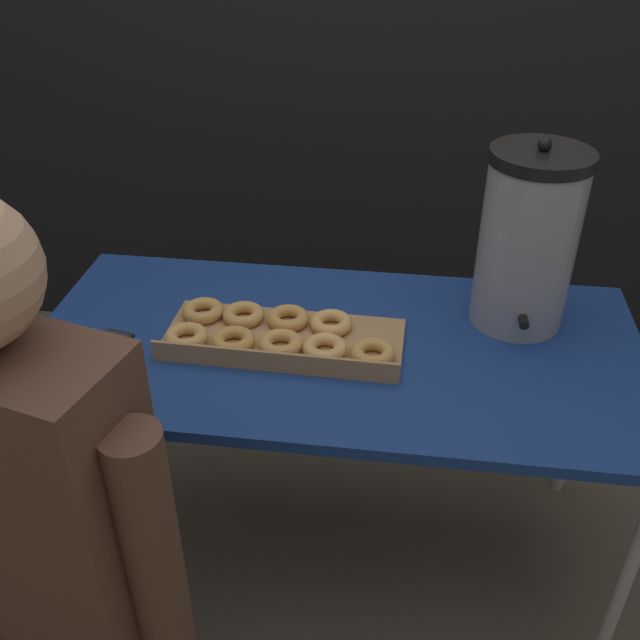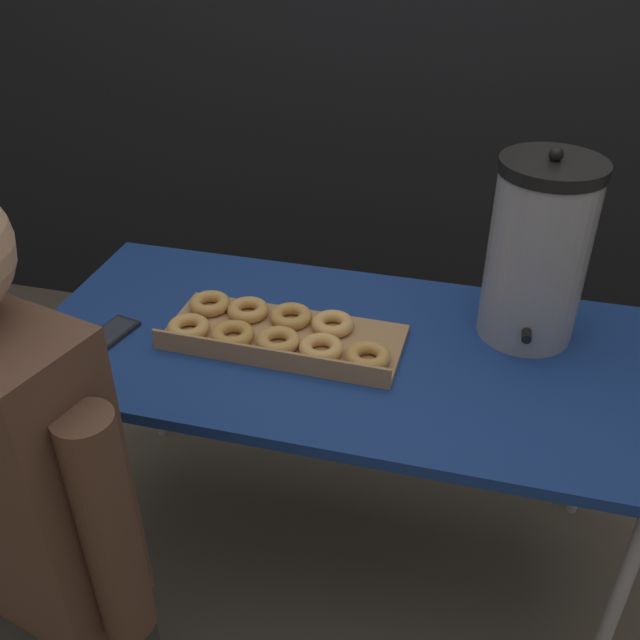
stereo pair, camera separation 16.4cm
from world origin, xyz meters
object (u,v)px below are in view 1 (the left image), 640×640
at_px(donut_box, 278,336).
at_px(cell_phone, 104,348).
at_px(person_seated, 45,554).
at_px(coffee_urn, 528,240).

relative_size(donut_box, cell_phone, 3.68).
distance_m(donut_box, person_seated, 0.68).
xyz_separation_m(coffee_urn, cell_phone, (-0.95, -0.27, -0.21)).
bearing_deg(donut_box, coffee_urn, 19.54).
bearing_deg(coffee_urn, donut_box, -161.76).
xyz_separation_m(donut_box, person_seated, (-0.30, -0.60, -0.08)).
bearing_deg(cell_phone, donut_box, 24.12).
height_order(coffee_urn, cell_phone, coffee_urn).
height_order(coffee_urn, person_seated, person_seated).
relative_size(coffee_urn, person_seated, 0.35).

